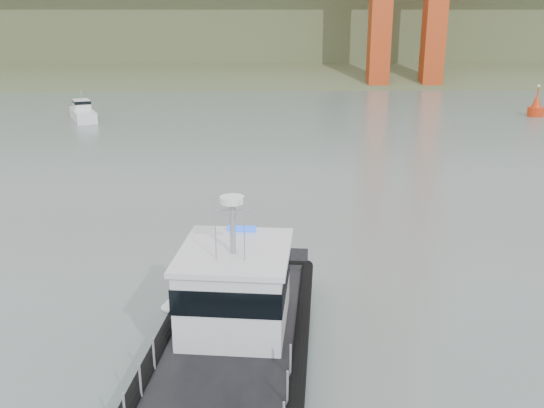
% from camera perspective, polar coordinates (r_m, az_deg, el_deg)
% --- Properties ---
extents(ground, '(400.00, 400.00, 0.00)m').
position_cam_1_polar(ground, '(19.81, -1.16, -15.41)').
color(ground, slate).
rests_on(ground, ground).
extents(headlands, '(500.00, 105.36, 27.12)m').
position_cam_1_polar(headlands, '(142.16, -1.46, 16.08)').
color(headlands, '#3B4D2C').
rests_on(headlands, ground).
extents(patrol_boat, '(5.61, 12.22, 5.73)m').
position_cam_1_polar(patrol_boat, '(19.66, -3.56, -10.86)').
color(patrol_boat, black).
rests_on(patrol_boat, ground).
extents(motorboat, '(4.17, 6.26, 3.28)m').
position_cam_1_polar(motorboat, '(66.95, -17.38, 8.23)').
color(motorboat, silver).
rests_on(motorboat, ground).
extents(nav_buoy, '(1.73, 1.73, 3.61)m').
position_cam_1_polar(nav_buoy, '(72.32, 23.59, 8.32)').
color(nav_buoy, red).
rests_on(nav_buoy, ground).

